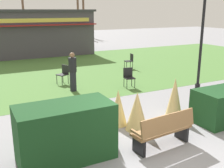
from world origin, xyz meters
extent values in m
plane|color=gray|center=(0.00, 0.00, 0.00)|extent=(80.00, 80.00, 0.00)
cube|color=#4C7A38|center=(0.00, 10.71, 0.00)|extent=(36.00, 12.00, 0.01)
cube|color=olive|center=(0.32, 0.57, 0.45)|extent=(1.73, 0.62, 0.06)
cube|color=olive|center=(0.34, 0.35, 0.73)|extent=(1.70, 0.27, 0.44)
cube|color=black|center=(-0.40, 0.51, 0.23)|extent=(0.12, 0.45, 0.45)
cube|color=black|center=(1.05, 0.64, 0.23)|extent=(0.12, 0.45, 0.45)
cube|color=olive|center=(-0.48, 0.50, 0.57)|extent=(0.10, 0.44, 0.06)
cube|color=olive|center=(1.13, 0.64, 0.57)|extent=(0.10, 0.44, 0.06)
cube|color=#19421E|center=(-2.05, 1.13, 0.68)|extent=(2.21, 1.10, 1.35)
cone|color=tan|center=(-0.81, 1.64, 0.60)|extent=(0.54, 0.54, 1.19)
cone|color=tan|center=(-0.01, 2.29, 0.56)|extent=(0.55, 0.55, 1.12)
cone|color=tan|center=(0.31, 1.74, 0.58)|extent=(0.67, 0.67, 1.15)
cone|color=tan|center=(1.88, 1.96, 0.67)|extent=(0.57, 0.57, 1.34)
cylinder|color=black|center=(5.13, 4.20, 0.10)|extent=(0.22, 0.22, 0.20)
cylinder|color=black|center=(5.13, 4.20, 2.01)|extent=(0.12, 0.12, 4.02)
cube|color=#47424C|center=(0.69, 17.73, 1.66)|extent=(8.59, 4.64, 3.31)
cube|color=#333338|center=(0.69, 17.73, 3.39)|extent=(8.89, 4.94, 0.16)
cube|color=maroon|center=(0.69, 15.23, 2.38)|extent=(8.69, 0.36, 0.08)
cube|color=#D8CC4C|center=(0.69, 15.39, 2.71)|extent=(7.74, 0.04, 0.28)
cube|color=black|center=(4.54, 9.31, 0.45)|extent=(0.51, 0.51, 0.04)
cube|color=black|center=(4.74, 9.28, 0.67)|extent=(0.12, 0.44, 0.44)
cylinder|color=black|center=(4.39, 9.54, 0.23)|extent=(0.03, 0.03, 0.45)
cylinder|color=black|center=(4.32, 9.16, 0.23)|extent=(0.03, 0.03, 0.45)
cylinder|color=black|center=(4.76, 9.46, 0.23)|extent=(0.03, 0.03, 0.45)
cylinder|color=black|center=(4.69, 9.09, 0.23)|extent=(0.03, 0.03, 0.45)
cube|color=black|center=(2.43, 5.70, 0.45)|extent=(0.51, 0.51, 0.04)
cube|color=black|center=(2.46, 5.89, 0.67)|extent=(0.44, 0.11, 0.44)
cylinder|color=black|center=(2.21, 5.54, 0.23)|extent=(0.03, 0.03, 0.45)
cylinder|color=black|center=(2.59, 5.48, 0.23)|extent=(0.03, 0.03, 0.45)
cylinder|color=black|center=(2.27, 5.92, 0.23)|extent=(0.03, 0.03, 0.45)
cylinder|color=black|center=(2.65, 5.85, 0.23)|extent=(0.03, 0.03, 0.45)
cube|color=black|center=(-0.07, 7.73, 0.45)|extent=(0.58, 0.58, 0.04)
cube|color=black|center=(0.11, 7.81, 0.67)|extent=(0.21, 0.42, 0.44)
cylinder|color=black|center=(-0.32, 7.83, 0.23)|extent=(0.03, 0.03, 0.45)
cylinder|color=black|center=(-0.17, 7.48, 0.23)|extent=(0.03, 0.03, 0.45)
cylinder|color=black|center=(0.03, 7.98, 0.23)|extent=(0.03, 0.03, 0.45)
cylinder|color=black|center=(0.18, 7.63, 0.23)|extent=(0.03, 0.03, 0.45)
cylinder|color=#23232D|center=(-0.01, 6.37, 0.42)|extent=(0.28, 0.28, 0.85)
cylinder|color=black|center=(-0.01, 6.37, 1.16)|extent=(0.34, 0.34, 0.62)
sphere|color=#8C6647|center=(-0.01, 6.37, 1.58)|extent=(0.22, 0.22, 0.22)
cube|color=black|center=(0.22, 24.52, 0.55)|extent=(4.28, 1.98, 0.60)
cube|color=black|center=(0.07, 24.51, 0.98)|extent=(2.38, 1.68, 0.44)
cylinder|color=black|center=(1.48, 25.49, 0.32)|extent=(0.65, 0.25, 0.64)
cylinder|color=black|center=(1.56, 23.66, 0.32)|extent=(0.65, 0.25, 0.64)
cylinder|color=black|center=(-1.12, 25.38, 0.32)|extent=(0.65, 0.25, 0.64)
cylinder|color=black|center=(-1.04, 23.54, 0.32)|extent=(0.65, 0.25, 0.64)
cylinder|color=brown|center=(9.39, 30.70, 3.03)|extent=(0.28, 0.28, 6.06)
cylinder|color=brown|center=(10.23, 30.82, 2.79)|extent=(0.28, 0.28, 5.57)
cylinder|color=brown|center=(2.64, 32.36, 2.85)|extent=(0.28, 0.28, 5.70)
camera|label=1|loc=(-3.74, -4.49, 3.42)|focal=43.44mm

